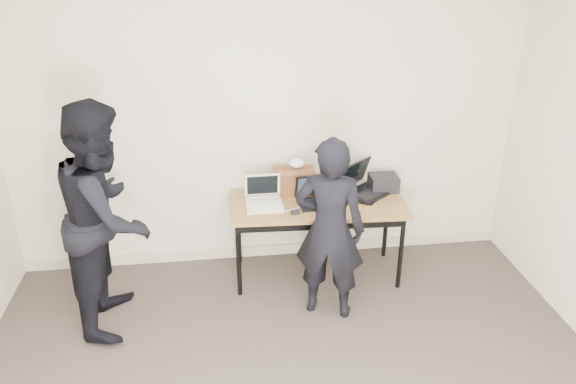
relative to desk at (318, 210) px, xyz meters
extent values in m
cube|color=beige|center=(-0.39, 0.44, 0.69)|extent=(4.50, 0.05, 2.70)
cube|color=brown|center=(0.00, 0.01, 0.04)|extent=(1.53, 0.72, 0.03)
cylinder|color=black|center=(-0.70, -0.22, -0.32)|extent=(0.04, 0.04, 0.68)
cylinder|color=black|center=(0.68, -0.29, -0.32)|extent=(0.04, 0.04, 0.68)
cylinder|color=black|center=(-0.68, 0.31, -0.32)|extent=(0.04, 0.04, 0.68)
cylinder|color=black|center=(0.70, 0.24, -0.32)|extent=(0.04, 0.04, 0.68)
cube|color=black|center=(-0.01, -0.27, -0.02)|extent=(1.40, 0.09, 0.06)
cube|color=beige|center=(-0.46, -0.01, 0.08)|extent=(0.31, 0.26, 0.04)
cube|color=beige|center=(-0.46, -0.04, 0.10)|extent=(0.25, 0.14, 0.01)
cube|color=beige|center=(-0.46, 0.13, 0.20)|extent=(0.31, 0.05, 0.21)
cube|color=black|center=(-0.46, 0.13, 0.20)|extent=(0.26, 0.04, 0.17)
cube|color=beige|center=(-0.46, 0.12, 0.09)|extent=(0.28, 0.02, 0.02)
cube|color=black|center=(-0.02, -0.03, 0.07)|extent=(0.32, 0.25, 0.02)
cube|color=black|center=(-0.02, -0.06, 0.08)|extent=(0.25, 0.15, 0.01)
cube|color=black|center=(-0.04, 0.11, 0.18)|extent=(0.30, 0.10, 0.21)
cube|color=#26333F|center=(-0.04, 0.10, 0.18)|extent=(0.26, 0.08, 0.17)
cube|color=black|center=(-0.03, 0.08, 0.08)|extent=(0.26, 0.04, 0.01)
cube|color=black|center=(0.48, 0.12, 0.07)|extent=(0.46, 0.45, 0.02)
cube|color=black|center=(0.50, 0.09, 0.09)|extent=(0.33, 0.31, 0.01)
cube|color=black|center=(0.37, 0.26, 0.21)|extent=(0.35, 0.31, 0.25)
cube|color=black|center=(0.38, 0.25, 0.21)|extent=(0.29, 0.26, 0.20)
cube|color=black|center=(0.40, 0.22, 0.08)|extent=(0.27, 0.22, 0.02)
cube|color=brown|center=(-0.18, 0.23, 0.18)|extent=(0.37, 0.18, 0.24)
cube|color=brown|center=(-0.18, 0.17, 0.28)|extent=(0.36, 0.10, 0.07)
cube|color=brown|center=(-0.02, 0.22, 0.16)|extent=(0.02, 0.10, 0.02)
ellipsoid|color=white|center=(-0.15, 0.23, 0.34)|extent=(0.14, 0.11, 0.08)
cube|color=black|center=(0.63, 0.19, 0.13)|extent=(0.25, 0.21, 0.14)
cube|color=black|center=(-0.22, -0.17, 0.07)|extent=(0.08, 0.05, 0.03)
cube|color=silver|center=(-0.23, -0.09, 0.06)|extent=(0.26, 0.13, 0.01)
cube|color=black|center=(0.18, 0.21, 0.06)|extent=(0.25, 0.02, 0.01)
cube|color=black|center=(-0.42, 0.02, 0.06)|extent=(0.25, 0.24, 0.01)
cube|color=black|center=(0.53, 0.00, 0.06)|extent=(0.17, 0.22, 0.01)
cube|color=black|center=(0.30, -0.03, 0.06)|extent=(0.30, 0.17, 0.01)
imported|color=black|center=(0.00, -0.53, 0.09)|extent=(0.64, 0.53, 1.50)
imported|color=black|center=(-1.68, -0.37, 0.24)|extent=(0.73, 0.91, 1.80)
cube|color=#BBB19B|center=(-0.39, 0.40, -0.61)|extent=(4.50, 0.03, 0.10)
camera|label=1|loc=(-0.81, -4.24, 2.18)|focal=35.00mm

